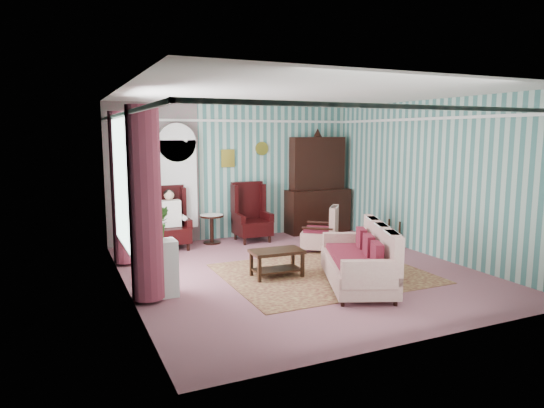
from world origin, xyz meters
name	(u,v)px	position (x,y,z in m)	size (l,w,h in m)	color
floor	(299,271)	(0.00, 0.00, 0.00)	(6.00, 6.00, 0.00)	#844C5A
room_shell	(260,151)	(-0.62, 0.18, 2.01)	(5.53, 6.02, 2.91)	#3A6B65
bookcase	(177,190)	(-1.35, 2.84, 1.12)	(0.80, 0.28, 2.24)	silver
dresser_hutch	(318,182)	(1.90, 2.72, 1.18)	(1.50, 0.56, 2.36)	black
wingback_left	(170,218)	(-1.60, 2.45, 0.62)	(0.76, 0.80, 1.25)	black
wingback_right	(252,212)	(0.15, 2.45, 0.62)	(0.76, 0.80, 1.25)	black
seated_woman	(170,220)	(-1.60, 2.45, 0.59)	(0.44, 0.40, 1.18)	white
round_side_table	(212,229)	(-0.70, 2.60, 0.30)	(0.50, 0.50, 0.60)	black
nest_table	(386,233)	(2.47, 0.90, 0.27)	(0.45, 0.38, 0.54)	black
plant_stand	(157,269)	(-2.40, -0.30, 0.40)	(0.55, 0.35, 0.80)	silver
rug	(323,273)	(0.30, -0.30, 0.01)	(3.20, 2.60, 0.01)	#55231C
sofa	(357,256)	(0.42, -1.07, 0.46)	(1.91, 1.01, 0.93)	beige
floral_armchair	(320,226)	(1.03, 1.11, 0.49)	(0.73, 0.80, 0.98)	#BCAF92
coffee_table	(277,263)	(-0.47, -0.14, 0.22)	(0.83, 0.47, 0.44)	black
potted_plant_a	(154,228)	(-2.43, -0.38, 1.00)	(0.36, 0.31, 0.40)	#224D18
potted_plant_b	(160,222)	(-2.31, -0.15, 1.03)	(0.25, 0.20, 0.46)	#264F18
potted_plant_c	(150,226)	(-2.46, -0.20, 1.00)	(0.23, 0.23, 0.40)	#174716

